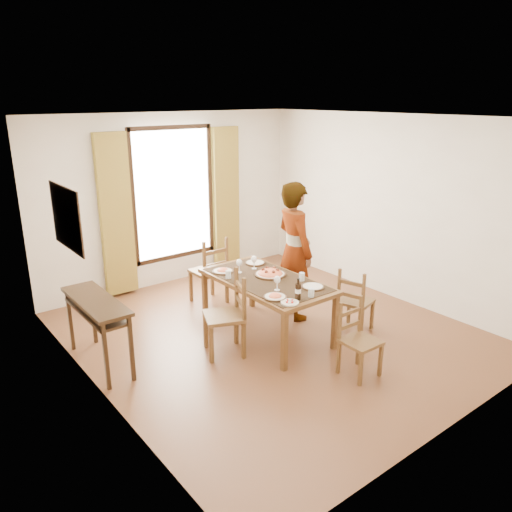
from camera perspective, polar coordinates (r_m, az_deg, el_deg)
ground at (r=6.55m, az=1.77°, el=-8.77°), size 5.00×5.00×0.00m
room_shell at (r=6.10m, az=1.10°, el=4.69°), size 4.60×5.10×2.74m
console_table at (r=5.82m, az=-17.79°, el=-5.79°), size 0.38×1.20×0.80m
dining_table at (r=6.24m, az=1.18°, el=-3.22°), size 0.92×1.75×0.76m
chair_west at (r=5.89m, az=-3.34°, el=-6.94°), size 0.58×0.58×1.00m
chair_north at (r=7.31m, az=-5.31°, el=-1.90°), size 0.45×0.45×1.01m
chair_south at (r=5.61m, az=11.63°, el=-9.54°), size 0.38×0.38×0.84m
chair_east at (r=6.54m, az=11.23°, el=-5.25°), size 0.48×0.48×0.87m
man at (r=6.72m, az=4.42°, el=0.56°), size 0.85×0.71×1.88m
plate_sw at (r=5.65m, az=2.19°, el=-4.54°), size 0.27×0.27×0.05m
plate_se at (r=5.98m, az=6.51°, el=-3.35°), size 0.27×0.27×0.05m
plate_nw at (r=6.46m, az=-3.81°, el=-1.60°), size 0.27×0.27×0.05m
plate_ne at (r=6.77m, az=-0.11°, el=-0.65°), size 0.27×0.27×0.05m
pasta_platter at (r=6.32m, az=1.64°, el=-1.81°), size 0.40×0.40×0.10m
caprese_plate at (r=5.52m, az=3.89°, el=-5.21°), size 0.20×0.20×0.04m
wine_glass_a at (r=5.83m, az=2.44°, el=-3.10°), size 0.08×0.08×0.18m
wine_glass_b at (r=6.54m, az=-0.22°, el=-0.72°), size 0.08×0.08×0.18m
wine_glass_c at (r=6.41m, az=-1.92°, el=-1.13°), size 0.08×0.08×0.18m
tumbler_a at (r=6.17m, az=5.26°, el=-2.37°), size 0.07×0.07×0.10m
tumbler_b at (r=6.24m, az=-3.18°, el=-2.11°), size 0.07×0.07×0.10m
tumbler_c at (r=5.70m, az=6.33°, el=-4.17°), size 0.07×0.07×0.10m
wine_bottle at (r=5.59m, az=4.84°, el=-3.75°), size 0.07×0.07×0.25m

